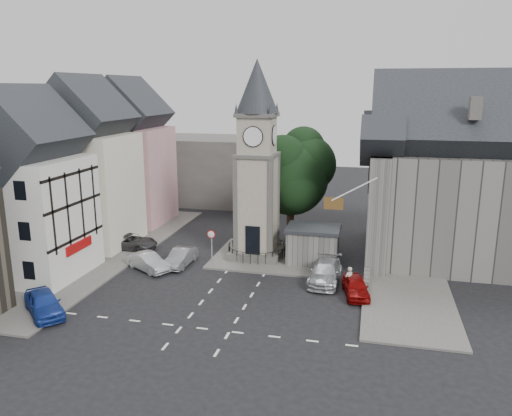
% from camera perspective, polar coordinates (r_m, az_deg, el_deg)
% --- Properties ---
extents(ground, '(120.00, 120.00, 0.00)m').
position_cam_1_polar(ground, '(35.48, -2.88, -9.68)').
color(ground, black).
rests_on(ground, ground).
extents(pavement_west, '(6.00, 30.00, 0.14)m').
position_cam_1_polar(pavement_west, '(45.33, -16.12, -4.88)').
color(pavement_west, '#595651').
rests_on(pavement_west, ground).
extents(pavement_east, '(6.00, 26.00, 0.14)m').
position_cam_1_polar(pavement_east, '(41.76, 16.47, -6.49)').
color(pavement_east, '#595651').
rests_on(pavement_east, ground).
extents(central_island, '(10.00, 8.00, 0.16)m').
position_cam_1_polar(central_island, '(42.37, 2.10, -5.61)').
color(central_island, '#595651').
rests_on(central_island, ground).
extents(road_markings, '(20.00, 8.00, 0.01)m').
position_cam_1_polar(road_markings, '(30.74, -5.81, -13.58)').
color(road_markings, silver).
rests_on(road_markings, ground).
extents(clock_tower, '(4.86, 4.86, 16.25)m').
position_cam_1_polar(clock_tower, '(40.76, 0.12, 5.28)').
color(clock_tower, '#4C4944').
rests_on(clock_tower, ground).
extents(stone_shelter, '(4.30, 3.30, 3.08)m').
position_cam_1_polar(stone_shelter, '(40.96, 6.53, -4.21)').
color(stone_shelter, '#565350').
rests_on(stone_shelter, ground).
extents(town_tree, '(7.20, 7.20, 10.80)m').
position_cam_1_polar(town_tree, '(45.40, 4.04, 4.64)').
color(town_tree, black).
rests_on(town_tree, ground).
extents(warning_sign_post, '(0.70, 0.19, 2.85)m').
position_cam_1_polar(warning_sign_post, '(40.55, -5.13, -3.65)').
color(warning_sign_post, black).
rests_on(warning_sign_post, ground).
extents(terrace_pink, '(8.10, 7.60, 12.80)m').
position_cam_1_polar(terrace_pink, '(53.85, -14.20, 5.25)').
color(terrace_pink, '#BE838B').
rests_on(terrace_pink, ground).
extents(terrace_cream, '(8.10, 7.60, 12.80)m').
position_cam_1_polar(terrace_cream, '(46.99, -18.65, 3.78)').
color(terrace_cream, beige).
rests_on(terrace_cream, ground).
extents(terrace_tudor, '(8.10, 7.60, 12.00)m').
position_cam_1_polar(terrace_tudor, '(40.61, -24.50, 1.25)').
color(terrace_tudor, silver).
rests_on(terrace_tudor, ground).
extents(backdrop_west, '(20.00, 10.00, 8.00)m').
position_cam_1_polar(backdrop_west, '(63.74, -6.31, 4.47)').
color(backdrop_west, '#4C4944').
rests_on(backdrop_west, ground).
extents(east_building, '(14.40, 11.40, 12.60)m').
position_cam_1_polar(east_building, '(43.45, 21.56, 2.36)').
color(east_building, '#565350').
rests_on(east_building, ground).
extents(east_boundary_wall, '(0.40, 16.00, 0.90)m').
position_cam_1_polar(east_boundary_wall, '(43.44, 12.68, -4.94)').
color(east_boundary_wall, '#565350').
rests_on(east_boundary_wall, ground).
extents(flagpole, '(3.68, 0.10, 2.74)m').
position_cam_1_polar(flagpole, '(35.98, 11.15, 2.10)').
color(flagpole, white).
rests_on(flagpole, ground).
extents(car_west_blue, '(4.58, 4.41, 1.55)m').
position_cam_1_polar(car_west_blue, '(34.70, -23.09, -9.98)').
color(car_west_blue, navy).
rests_on(car_west_blue, ground).
extents(car_west_silver, '(4.32, 3.35, 1.37)m').
position_cam_1_polar(car_west_silver, '(40.29, -12.25, -6.04)').
color(car_west_silver, '#AAAFB3').
rests_on(car_west_silver, ground).
extents(car_west_grey, '(5.04, 2.41, 1.39)m').
position_cam_1_polar(car_west_grey, '(45.79, -14.26, -3.75)').
color(car_west_grey, '#323134').
rests_on(car_west_grey, ground).
extents(car_island_silver, '(1.62, 4.23, 1.37)m').
position_cam_1_polar(car_island_silver, '(40.90, -8.58, -5.58)').
color(car_island_silver, gray).
rests_on(car_island_silver, ground).
extents(car_island_east, '(2.35, 5.30, 1.51)m').
position_cam_1_polar(car_island_east, '(37.46, 7.94, -7.27)').
color(car_island_east, '#A9ADB1').
rests_on(car_island_east, ground).
extents(car_east_red, '(2.32, 4.15, 1.33)m').
position_cam_1_polar(car_east_red, '(35.46, 11.32, -8.79)').
color(car_east_red, maroon).
rests_on(car_east_red, ground).
extents(pedestrian, '(0.81, 0.80, 1.88)m').
position_cam_1_polar(pedestrian, '(35.82, 10.57, -8.05)').
color(pedestrian, '#C1B2A0').
rests_on(pedestrian, ground).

